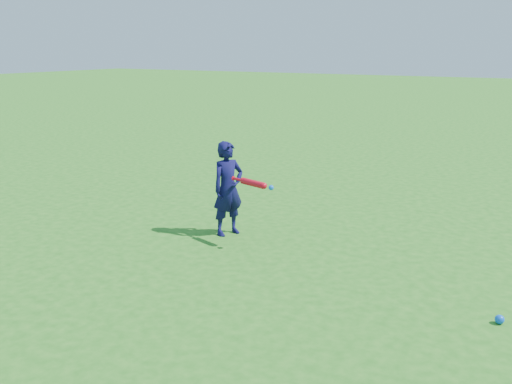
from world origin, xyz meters
TOP-DOWN VIEW (x-y plane):
  - ground at (0.00, 0.00)m, footprint 80.00×80.00m
  - child at (-0.51, 0.19)m, footprint 0.42×0.50m
  - ground_ball_blue at (2.75, -0.66)m, footprint 0.08×0.08m
  - bat_swing at (-0.02, 0.00)m, footprint 0.65×0.24m

SIDE VIEW (x-z plane):
  - ground at x=0.00m, z-range 0.00..0.00m
  - ground_ball_blue at x=2.75m, z-range 0.00..0.08m
  - child at x=-0.51m, z-range 0.00..1.16m
  - bat_swing at x=-0.02m, z-range 0.70..0.78m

